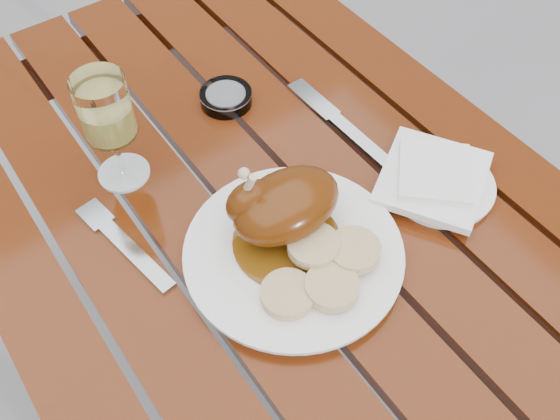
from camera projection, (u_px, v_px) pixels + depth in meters
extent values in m
plane|color=slate|center=(271.00, 390.00, 1.52)|extent=(60.00, 60.00, 0.00)
cube|color=#60250B|center=(269.00, 318.00, 1.22)|extent=(0.80, 1.20, 0.75)
cylinder|color=white|center=(293.00, 254.00, 0.85)|extent=(0.33, 0.33, 0.02)
cylinder|color=#62380B|center=(287.00, 242.00, 0.85)|extent=(0.15, 0.15, 0.00)
ellipsoid|color=#632F07|center=(287.00, 205.00, 0.83)|extent=(0.16, 0.11, 0.08)
ellipsoid|color=#632F07|center=(251.00, 202.00, 0.82)|extent=(0.07, 0.05, 0.06)
cylinder|color=#C6B28C|center=(245.00, 192.00, 0.81)|extent=(0.02, 0.04, 0.08)
cylinder|color=tan|center=(288.00, 294.00, 0.79)|extent=(0.07, 0.07, 0.02)
cylinder|color=tan|center=(332.00, 286.00, 0.80)|extent=(0.07, 0.07, 0.02)
cylinder|color=tan|center=(354.00, 250.00, 0.82)|extent=(0.07, 0.07, 0.02)
cylinder|color=tan|center=(313.00, 245.00, 0.82)|extent=(0.07, 0.07, 0.02)
cylinder|color=#D4CA60|center=(112.00, 131.00, 0.88)|extent=(0.09, 0.09, 0.18)
cylinder|color=white|center=(440.00, 185.00, 0.93)|extent=(0.20, 0.20, 0.01)
cube|color=white|center=(433.00, 178.00, 0.92)|extent=(0.21, 0.21, 0.01)
cylinder|color=#B2B7BC|center=(226.00, 97.00, 1.04)|extent=(0.11, 0.11, 0.02)
cube|color=gray|center=(129.00, 249.00, 0.86)|extent=(0.05, 0.18, 0.01)
cube|color=gray|center=(355.00, 136.00, 1.00)|extent=(0.03, 0.24, 0.01)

